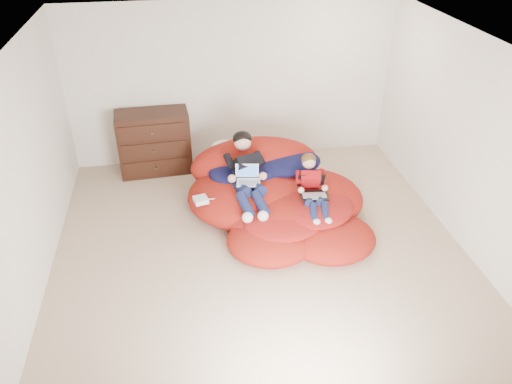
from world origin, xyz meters
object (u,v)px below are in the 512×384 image
(beanbag_pile, at_px, (275,196))
(laptop_white, at_px, (248,177))
(dresser, at_px, (154,142))
(younger_boy, at_px, (312,184))
(older_boy, at_px, (246,169))
(laptop_black, at_px, (313,189))

(beanbag_pile, bearing_deg, laptop_white, -171.38)
(dresser, distance_m, younger_boy, 2.70)
(dresser, distance_m, laptop_white, 1.97)
(beanbag_pile, height_order, older_boy, older_boy)
(younger_boy, bearing_deg, older_boy, 154.42)
(older_boy, height_order, younger_boy, older_boy)
(older_boy, bearing_deg, laptop_black, -27.78)
(beanbag_pile, bearing_deg, older_boy, 168.64)
(beanbag_pile, xyz_separation_m, laptop_white, (-0.38, -0.06, 0.37))
(dresser, xyz_separation_m, laptop_white, (1.22, -1.54, 0.15))
(beanbag_pile, bearing_deg, dresser, 137.31)
(older_boy, bearing_deg, beanbag_pile, -11.36)
(laptop_white, bearing_deg, beanbag_pile, 8.62)
(laptop_white, distance_m, laptop_black, 0.85)
(laptop_black, bearing_deg, laptop_white, 160.37)
(laptop_black, bearing_deg, dresser, 137.90)
(dresser, height_order, older_boy, older_boy)
(dresser, height_order, beanbag_pile, dresser)
(beanbag_pile, relative_size, laptop_white, 7.32)
(laptop_white, bearing_deg, dresser, 128.45)
(older_boy, distance_m, laptop_black, 0.91)
(older_boy, relative_size, younger_boy, 1.39)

